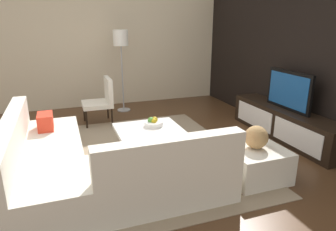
# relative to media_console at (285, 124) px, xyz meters

# --- Properties ---
(ground_plane) EXTENTS (14.00, 14.00, 0.00)m
(ground_plane) POSITION_rel_media_console_xyz_m (0.00, -2.40, -0.25)
(ground_plane) COLOR #4C301C
(feature_wall_back) EXTENTS (6.40, 0.12, 2.80)m
(feature_wall_back) POSITION_rel_media_console_xyz_m (0.00, 0.30, 1.15)
(feature_wall_back) COLOR black
(feature_wall_back) RESTS_ON ground
(side_wall_left) EXTENTS (0.12, 5.20, 2.80)m
(side_wall_left) POSITION_rel_media_console_xyz_m (-3.20, -2.20, 1.15)
(side_wall_left) COLOR beige
(side_wall_left) RESTS_ON ground
(area_rug) EXTENTS (3.36, 2.68, 0.01)m
(area_rug) POSITION_rel_media_console_xyz_m (-0.10, -2.40, -0.24)
(area_rug) COLOR gray
(area_rug) RESTS_ON ground
(media_console) EXTENTS (2.29, 0.48, 0.50)m
(media_console) POSITION_rel_media_console_xyz_m (0.00, 0.00, 0.00)
(media_console) COLOR black
(media_console) RESTS_ON ground
(television) EXTENTS (0.96, 0.06, 0.63)m
(television) POSITION_rel_media_console_xyz_m (0.00, 0.00, 0.56)
(television) COLOR black
(television) RESTS_ON media_console
(sectional_couch) EXTENTS (2.41, 2.38, 0.82)m
(sectional_couch) POSITION_rel_media_console_xyz_m (0.52, -3.26, 0.04)
(sectional_couch) COLOR silver
(sectional_couch) RESTS_ON ground
(coffee_table) EXTENTS (1.03, 0.94, 0.38)m
(coffee_table) POSITION_rel_media_console_xyz_m (-0.10, -2.30, -0.05)
(coffee_table) COLOR black
(coffee_table) RESTS_ON ground
(accent_chair_near) EXTENTS (0.56, 0.54, 0.87)m
(accent_chair_near) POSITION_rel_media_console_xyz_m (-1.83, -2.74, 0.24)
(accent_chair_near) COLOR black
(accent_chair_near) RESTS_ON ground
(floor_lamp) EXTENTS (0.31, 0.31, 1.72)m
(floor_lamp) POSITION_rel_media_console_xyz_m (-2.52, -2.19, 1.19)
(floor_lamp) COLOR #A5A5AA
(floor_lamp) RESTS_ON ground
(ottoman) EXTENTS (0.70, 0.70, 0.40)m
(ottoman) POSITION_rel_media_console_xyz_m (0.97, -1.29, -0.05)
(ottoman) COLOR silver
(ottoman) RESTS_ON ground
(fruit_bowl) EXTENTS (0.28, 0.28, 0.14)m
(fruit_bowl) POSITION_rel_media_console_xyz_m (-0.28, -2.20, 0.18)
(fruit_bowl) COLOR silver
(fruit_bowl) RESTS_ON coffee_table
(decorative_ball) EXTENTS (0.28, 0.28, 0.28)m
(decorative_ball) POSITION_rel_media_console_xyz_m (0.97, -1.29, 0.29)
(decorative_ball) COLOR #AD8451
(decorative_ball) RESTS_ON ottoman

